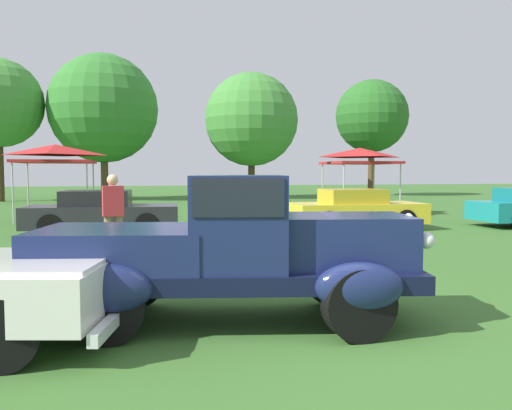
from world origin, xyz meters
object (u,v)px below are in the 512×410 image
object	(u,v)px
feature_pickup_truck	(232,248)
spectator_between_cars	(113,213)
show_car_yellow	(356,210)
canopy_tent_center_field	(360,155)
show_car_charcoal	(102,213)
canopy_tent_left_field	(55,153)

from	to	relation	value
feature_pickup_truck	spectator_between_cars	world-z (taller)	feature_pickup_truck
show_car_yellow	canopy_tent_center_field	world-z (taller)	canopy_tent_center_field
feature_pickup_truck	show_car_charcoal	bearing A→B (deg)	102.96
feature_pickup_truck	show_car_yellow	size ratio (longest dim) A/B	1.14
show_car_charcoal	canopy_tent_left_field	xyz separation A→B (m)	(-1.87, 4.50, 1.82)
show_car_charcoal	canopy_tent_center_field	bearing A→B (deg)	25.34
show_car_charcoal	spectator_between_cars	size ratio (longest dim) A/B	2.50
canopy_tent_center_field	feature_pickup_truck	bearing A→B (deg)	-119.08
spectator_between_cars	show_car_charcoal	bearing A→B (deg)	97.10
feature_pickup_truck	canopy_tent_center_field	xyz separation A→B (m)	(7.67, 13.79, 1.56)
feature_pickup_truck	canopy_tent_center_field	bearing A→B (deg)	60.92
feature_pickup_truck	show_car_yellow	world-z (taller)	feature_pickup_truck
feature_pickup_truck	show_car_charcoal	xyz separation A→B (m)	(-2.11, 9.16, -0.27)
spectator_between_cars	canopy_tent_left_field	xyz separation A→B (m)	(-2.42, 8.87, 1.51)
canopy_tent_left_field	show_car_yellow	bearing A→B (deg)	-28.28
canopy_tent_center_field	show_car_yellow	bearing A→B (deg)	-114.76
canopy_tent_left_field	show_car_charcoal	bearing A→B (deg)	-67.39
feature_pickup_truck	show_car_yellow	bearing A→B (deg)	58.52
spectator_between_cars	canopy_tent_center_field	world-z (taller)	canopy_tent_center_field
show_car_charcoal	show_car_yellow	world-z (taller)	same
show_car_yellow	show_car_charcoal	bearing A→B (deg)	176.16
show_car_yellow	canopy_tent_left_field	size ratio (longest dim) A/B	1.46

